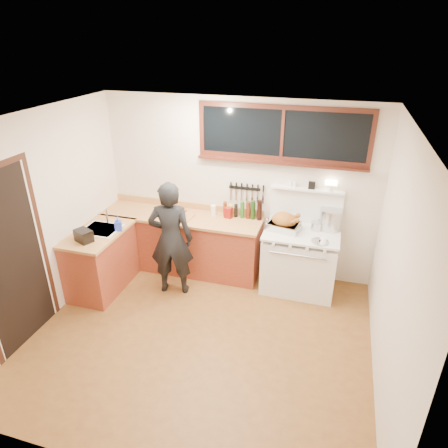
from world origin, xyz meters
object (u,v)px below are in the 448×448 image
(man, at_px, (171,239))
(roast_turkey, at_px, (284,223))
(cutting_board, at_px, (177,214))
(vintage_stove, at_px, (300,259))

(man, height_order, roast_turkey, man)
(cutting_board, xyz_separation_m, roast_turkey, (1.56, 0.06, 0.05))
(vintage_stove, bearing_deg, cutting_board, -178.53)
(roast_turkey, bearing_deg, cutting_board, -177.91)
(vintage_stove, relative_size, man, 0.95)
(roast_turkey, bearing_deg, man, -158.08)
(vintage_stove, xyz_separation_m, man, (-1.70, -0.57, 0.36))
(cutting_board, distance_m, roast_turkey, 1.56)
(man, bearing_deg, cutting_board, 102.63)
(vintage_stove, xyz_separation_m, cutting_board, (-1.82, -0.05, 0.49))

